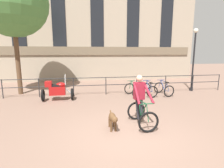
% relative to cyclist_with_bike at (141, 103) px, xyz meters
% --- Properties ---
extents(ground_plane, '(60.00, 60.00, 0.00)m').
position_rel_cyclist_with_bike_xyz_m(ground_plane, '(-0.61, -0.69, -0.76)').
color(ground_plane, '#846656').
extents(canal_railing, '(15.05, 0.05, 1.05)m').
position_rel_cyclist_with_bike_xyz_m(canal_railing, '(-0.61, 4.51, -0.05)').
color(canal_railing, '#232326').
rests_on(canal_railing, ground_plane).
extents(building_facade, '(18.00, 0.72, 8.76)m').
position_rel_cyclist_with_bike_xyz_m(building_facade, '(-0.61, 10.30, 3.60)').
color(building_facade, gray).
rests_on(building_facade, ground_plane).
extents(cyclist_with_bike, '(0.74, 1.20, 1.70)m').
position_rel_cyclist_with_bike_xyz_m(cyclist_with_bike, '(0.00, 0.00, 0.00)').
color(cyclist_with_bike, black).
rests_on(cyclist_with_bike, ground_plane).
extents(dog, '(0.23, 0.97, 0.58)m').
position_rel_cyclist_with_bike_xyz_m(dog, '(-1.03, -0.33, -0.36)').
color(dog, brown).
rests_on(dog, ground_plane).
extents(parked_motorcycle, '(1.59, 0.67, 1.35)m').
position_rel_cyclist_with_bike_xyz_m(parked_motorcycle, '(-3.26, 3.60, -0.20)').
color(parked_motorcycle, black).
rests_on(parked_motorcycle, ground_plane).
extents(parked_bicycle_near_lamp, '(0.84, 1.21, 0.86)m').
position_rel_cyclist_with_bike_xyz_m(parked_bicycle_near_lamp, '(0.88, 3.85, -0.41)').
color(parked_bicycle_near_lamp, black).
rests_on(parked_bicycle_near_lamp, ground_plane).
extents(parked_bicycle_mid_left, '(0.66, 1.11, 0.86)m').
position_rel_cyclist_with_bike_xyz_m(parked_bicycle_mid_left, '(1.80, 3.85, -0.41)').
color(parked_bicycle_mid_left, black).
rests_on(parked_bicycle_mid_left, ground_plane).
extents(parked_bicycle_mid_right, '(0.80, 1.19, 0.86)m').
position_rel_cyclist_with_bike_xyz_m(parked_bicycle_mid_right, '(2.72, 3.85, -0.41)').
color(parked_bicycle_mid_right, black).
rests_on(parked_bicycle_mid_right, ground_plane).
extents(street_lamp, '(0.28, 0.28, 3.93)m').
position_rel_cyclist_with_bike_xyz_m(street_lamp, '(5.04, 4.65, 1.46)').
color(street_lamp, black).
rests_on(street_lamp, ground_plane).
extents(tree_canalside_left, '(3.90, 3.90, 7.20)m').
position_rel_cyclist_with_bike_xyz_m(tree_canalside_left, '(-5.66, 5.51, 4.48)').
color(tree_canalside_left, brown).
rests_on(tree_canalside_left, ground_plane).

